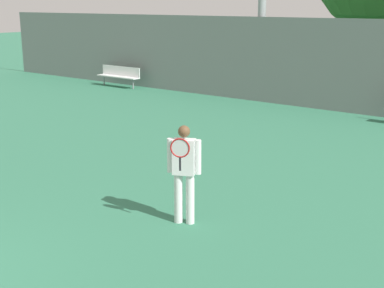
% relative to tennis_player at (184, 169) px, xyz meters
% --- Properties ---
extents(tennis_player, '(0.52, 0.50, 1.65)m').
position_rel_tennis_player_xyz_m(tennis_player, '(0.00, 0.00, 0.00)').
color(tennis_player, silver).
rests_on(tennis_player, ground_plane).
extents(bench_adjacent_court, '(2.18, 0.40, 0.86)m').
position_rel_tennis_player_xyz_m(bench_adjacent_court, '(-11.28, 9.77, -0.39)').
color(bench_adjacent_court, white).
rests_on(bench_adjacent_court, ground_plane).
extents(back_fence, '(34.79, 0.06, 3.02)m').
position_rel_tennis_player_xyz_m(back_fence, '(-1.53, 10.40, 0.58)').
color(back_fence, gray).
rests_on(back_fence, ground_plane).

